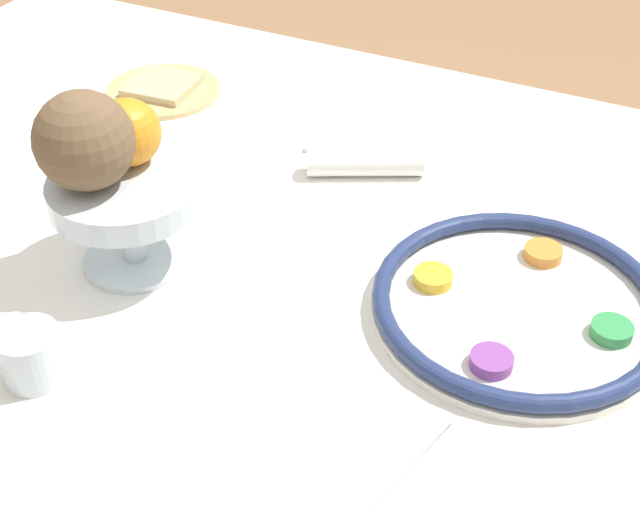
% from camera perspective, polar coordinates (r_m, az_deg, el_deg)
% --- Properties ---
extents(dining_table, '(1.56, 1.05, 0.74)m').
position_cam_1_polar(dining_table, '(1.38, -3.48, -10.32)').
color(dining_table, white).
rests_on(dining_table, ground_plane).
extents(seder_plate, '(0.33, 0.33, 0.03)m').
position_cam_1_polar(seder_plate, '(1.01, 12.61, -2.80)').
color(seder_plate, silver).
rests_on(seder_plate, dining_table).
extents(fruit_stand, '(0.18, 0.18, 0.12)m').
position_cam_1_polar(fruit_stand, '(1.04, -12.23, 3.69)').
color(fruit_stand, silver).
rests_on(fruit_stand, dining_table).
extents(orange_fruit, '(0.08, 0.08, 0.08)m').
position_cam_1_polar(orange_fruit, '(1.04, -12.25, 7.99)').
color(orange_fruit, orange).
rests_on(orange_fruit, fruit_stand).
extents(coconut, '(0.11, 0.11, 0.11)m').
position_cam_1_polar(coconut, '(1.00, -14.87, 7.39)').
color(coconut, brown).
rests_on(coconut, fruit_stand).
extents(bread_plate, '(0.18, 0.18, 0.02)m').
position_cam_1_polar(bread_plate, '(1.45, -10.03, 10.72)').
color(bread_plate, tan).
rests_on(bread_plate, dining_table).
extents(napkin_roll, '(0.16, 0.10, 0.04)m').
position_cam_1_polar(napkin_roll, '(1.22, 2.91, 6.23)').
color(napkin_roll, white).
rests_on(napkin_roll, dining_table).
extents(cup_near, '(0.07, 0.07, 0.06)m').
position_cam_1_polar(cup_near, '(0.95, -17.99, -5.82)').
color(cup_near, silver).
rests_on(cup_near, dining_table).
extents(fork_left, '(0.04, 0.17, 0.01)m').
position_cam_1_polar(fork_left, '(0.84, 6.64, -14.08)').
color(fork_left, silver).
rests_on(fork_left, dining_table).
extents(fork_right, '(0.06, 0.17, 0.01)m').
position_cam_1_polar(fork_right, '(0.84, 4.69, -13.42)').
color(fork_right, silver).
rests_on(fork_right, dining_table).
extents(spoon, '(0.15, 0.05, 0.01)m').
position_cam_1_polar(spoon, '(1.27, 2.39, 6.77)').
color(spoon, silver).
rests_on(spoon, dining_table).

